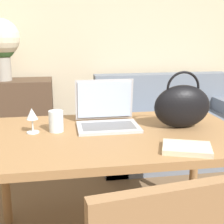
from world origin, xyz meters
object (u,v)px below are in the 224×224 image
at_px(drinking_glass, 56,121).
at_px(handbag, 182,106).
at_px(laptop, 106,114).
at_px(wine_glass, 32,116).
at_px(couch, 170,129).
at_px(flower_vase, 1,42).

bearing_deg(drinking_glass, handbag, -3.57).
relative_size(laptop, drinking_glass, 3.00).
bearing_deg(wine_glass, couch, 45.49).
height_order(couch, wine_glass, wine_glass).
bearing_deg(laptop, wine_glass, -168.86).
distance_m(couch, wine_glass, 1.91).
height_order(drinking_glass, handbag, handbag).
relative_size(couch, wine_glass, 10.94).
bearing_deg(laptop, handbag, -16.07).
height_order(laptop, flower_vase, flower_vase).
height_order(couch, handbag, handbag).
bearing_deg(drinking_glass, wine_glass, -177.21).
xyz_separation_m(wine_glass, flower_vase, (-0.39, 1.52, 0.35)).
height_order(handbag, flower_vase, flower_vase).
relative_size(couch, drinking_glass, 12.87).
xyz_separation_m(drinking_glass, wine_glass, (-0.13, -0.01, 0.04)).
bearing_deg(drinking_glass, flower_vase, 108.83).
xyz_separation_m(laptop, wine_glass, (-0.42, -0.08, 0.03)).
xyz_separation_m(couch, handbag, (-0.44, -1.34, 0.58)).
xyz_separation_m(wine_glass, handbag, (0.84, -0.04, 0.03)).
bearing_deg(wine_glass, drinking_glass, 2.79).
relative_size(laptop, handbag, 1.07).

